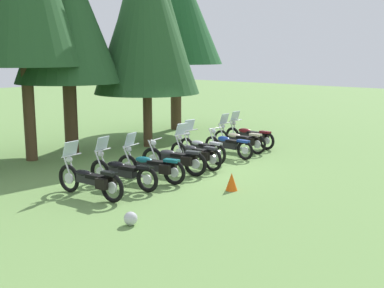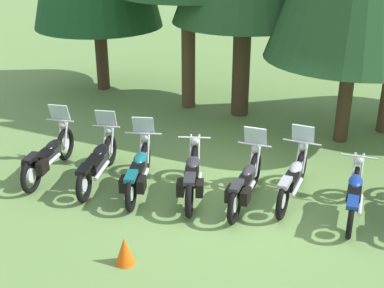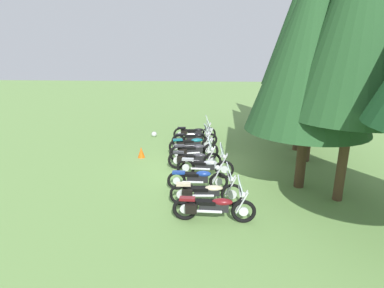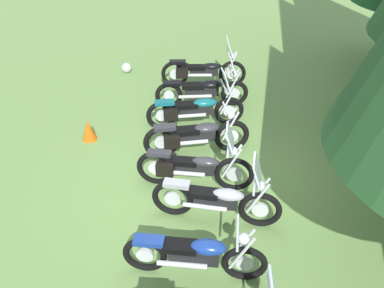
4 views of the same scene
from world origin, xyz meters
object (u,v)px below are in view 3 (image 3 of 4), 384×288
pine_tree_4 (366,3)px  traffic_cone (141,152)px  motorcycle_6 (198,178)px  motorcycle_2 (192,143)px  motorcycle_5 (206,166)px  motorcycle_8 (213,207)px  pine_tree_2 (316,42)px  pine_tree_1 (310,12)px  motorcycle_0 (194,132)px  motorcycle_7 (206,191)px  dropped_helmet (154,134)px  pine_tree_0 (305,26)px  motorcycle_3 (194,151)px  pine_tree_3 (314,40)px  motorcycle_4 (194,158)px  motorcycle_1 (195,138)px

pine_tree_4 → traffic_cone: bearing=-116.6°
motorcycle_6 → traffic_cone: bearing=129.1°
motorcycle_2 → motorcycle_5: bearing=-90.8°
motorcycle_2 → pine_tree_4: (4.51, 5.07, 5.41)m
motorcycle_8 → pine_tree_2: 8.12m
pine_tree_4 → motorcycle_2: bearing=-131.6°
motorcycle_6 → pine_tree_1: pine_tree_1 is taller
motorcycle_5 → motorcycle_0: bearing=102.0°
motorcycle_2 → motorcycle_6: motorcycle_2 is taller
motorcycle_7 → dropped_helmet: bearing=108.1°
motorcycle_5 → dropped_helmet: motorcycle_5 is taller
pine_tree_0 → motorcycle_8: bearing=-25.0°
motorcycle_8 → pine_tree_4: 6.94m
motorcycle_5 → pine_tree_1: bearing=44.6°
pine_tree_4 → motorcycle_7: bearing=-80.9°
pine_tree_1 → dropped_helmet: bearing=-104.2°
motorcycle_5 → pine_tree_0: (-7.01, 5.04, 5.49)m
pine_tree_1 → motorcycle_3: bearing=-68.5°
pine_tree_1 → pine_tree_0: bearing=168.0°
motorcycle_0 → motorcycle_3: motorcycle_0 is taller
motorcycle_3 → pine_tree_0: size_ratio=0.22×
motorcycle_8 → motorcycle_3: bearing=100.8°
motorcycle_5 → pine_tree_4: pine_tree_4 is taller
motorcycle_2 → motorcycle_8: motorcycle_2 is taller
motorcycle_8 → motorcycle_2: bearing=100.4°
dropped_helmet → pine_tree_0: bearing=99.0°
motorcycle_0 → motorcycle_6: bearing=-92.6°
motorcycle_2 → pine_tree_3: (3.56, 4.08, 4.51)m
pine_tree_2 → pine_tree_4: (3.81, 0.04, 0.89)m
motorcycle_4 → traffic_cone: motorcycle_4 is taller
motorcycle_2 → dropped_helmet: (-2.74, -2.35, -0.31)m
motorcycle_3 → pine_tree_3: 6.47m
motorcycle_1 → traffic_cone: 2.98m
motorcycle_2 → motorcycle_7: (5.19, 0.80, 0.01)m
motorcycle_3 → pine_tree_4: (3.42, 4.92, 5.41)m
dropped_helmet → motorcycle_0: bearing=74.5°
motorcycle_0 → motorcycle_8: (8.24, 1.07, -0.01)m
motorcycle_1 → pine_tree_3: pine_tree_3 is taller
motorcycle_3 → pine_tree_1: (-1.95, 4.96, 5.82)m
pine_tree_1 → traffic_cone: bearing=-77.0°
motorcycle_4 → dropped_helmet: (-4.89, -2.59, -0.32)m
dropped_helmet → pine_tree_3: bearing=45.6°
motorcycle_6 → pine_tree_0: bearing=56.2°
motorcycle_3 → motorcycle_7: size_ratio=0.94×
pine_tree_1 → pine_tree_2: (1.56, -0.08, -1.30)m
traffic_cone → motorcycle_8: bearing=31.8°
pine_tree_0 → traffic_cone: (4.87, -8.04, -5.72)m
motorcycle_2 → dropped_helmet: size_ratio=7.47×
motorcycle_4 → pine_tree_1: (-3.00, 4.87, 5.81)m
pine_tree_1 → pine_tree_3: bearing=-13.1°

